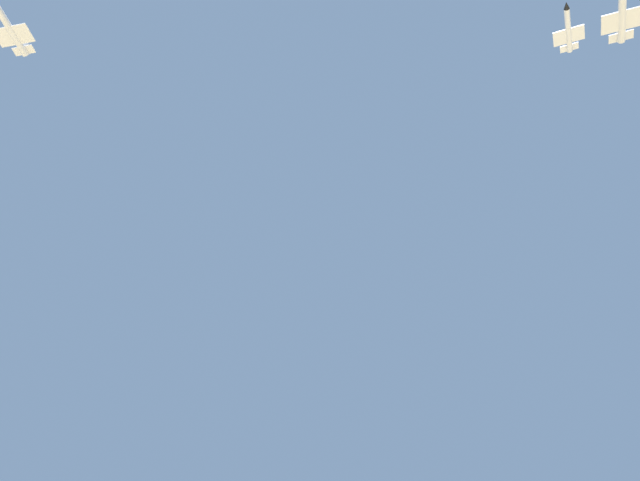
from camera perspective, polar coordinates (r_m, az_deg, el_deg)
chase_jet_lead at (r=149.22m, az=24.64°, el=17.44°), size 10.80×14.30×4.00m
chase_jet_left_wing at (r=192.63m, az=20.65°, el=16.63°), size 11.11×14.14×4.00m
chase_jet_right_wing at (r=162.97m, az=-25.21°, el=16.24°), size 9.75×14.80×4.00m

